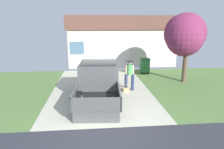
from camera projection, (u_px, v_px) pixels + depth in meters
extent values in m
cube|color=#B9B8A2|center=(101.00, 89.00, 11.46)|extent=(5.20, 9.00, 0.06)
cube|color=#494C4D|center=(99.00, 94.00, 9.92)|extent=(2.07, 5.29, 0.42)
cube|color=#494C4D|center=(99.00, 75.00, 10.24)|extent=(2.00, 2.13, 1.23)
cube|color=#1E2833|center=(99.00, 68.00, 10.15)|extent=(1.77, 1.95, 0.52)
cube|color=#494C4D|center=(100.00, 74.00, 11.80)|extent=(1.94, 1.16, 0.54)
cube|color=black|center=(97.00, 101.00, 8.38)|extent=(2.01, 2.26, 0.06)
cube|color=#494C4D|center=(75.00, 95.00, 8.30)|extent=(0.21, 2.13, 0.56)
cube|color=#494C4D|center=(119.00, 95.00, 8.35)|extent=(0.21, 2.13, 0.56)
cube|color=#494C4D|center=(96.00, 105.00, 7.32)|extent=(1.87, 0.19, 0.56)
cube|color=black|center=(80.00, 67.00, 10.83)|extent=(0.11, 0.19, 0.20)
cylinder|color=black|center=(86.00, 80.00, 11.70)|extent=(0.31, 0.82, 0.80)
cylinder|color=#9E9EA3|center=(86.00, 80.00, 11.70)|extent=(0.31, 0.46, 0.44)
cylinder|color=black|center=(114.00, 79.00, 11.75)|extent=(0.31, 0.82, 0.80)
cylinder|color=#9E9EA3|center=(114.00, 79.00, 11.75)|extent=(0.31, 0.46, 0.44)
cylinder|color=black|center=(78.00, 100.00, 8.58)|extent=(0.31, 0.82, 0.80)
cylinder|color=#9E9EA3|center=(78.00, 100.00, 8.58)|extent=(0.31, 0.46, 0.44)
cylinder|color=black|center=(117.00, 100.00, 8.62)|extent=(0.31, 0.82, 0.80)
cylinder|color=#9E9EA3|center=(117.00, 100.00, 8.62)|extent=(0.31, 0.46, 0.44)
cylinder|color=navy|center=(133.00, 82.00, 11.02)|extent=(0.16, 0.16, 0.91)
cylinder|color=navy|center=(126.00, 82.00, 10.95)|extent=(0.16, 0.16, 0.91)
cylinder|color=#4C9356|center=(130.00, 70.00, 10.81)|extent=(0.33, 0.33, 0.54)
cylinder|color=beige|center=(133.00, 70.00, 10.85)|extent=(0.09, 0.09, 0.55)
cylinder|color=beige|center=(126.00, 71.00, 10.79)|extent=(0.09, 0.09, 0.55)
sphere|color=beige|center=(130.00, 62.00, 10.72)|extent=(0.22, 0.22, 0.22)
cylinder|color=#232328|center=(130.00, 61.00, 10.70)|extent=(0.42, 0.42, 0.01)
cone|color=#232328|center=(130.00, 60.00, 10.69)|extent=(0.23, 0.23, 0.12)
cube|color=tan|center=(126.00, 90.00, 10.84)|extent=(0.31, 0.16, 0.21)
torus|color=tan|center=(126.00, 87.00, 10.80)|extent=(0.28, 0.02, 0.28)
cube|color=beige|center=(118.00, 45.00, 19.62)|extent=(8.81, 6.99, 3.04)
cube|color=brown|center=(119.00, 23.00, 19.11)|extent=(9.16, 7.27, 1.10)
cube|color=silver|center=(111.00, 55.00, 16.24)|extent=(3.02, 0.06, 2.12)
cube|color=slate|center=(77.00, 48.00, 15.84)|extent=(1.10, 0.05, 1.00)
cube|color=silver|center=(77.00, 48.00, 15.85)|extent=(1.23, 0.02, 1.12)
cylinder|color=brown|center=(185.00, 66.00, 12.50)|extent=(0.27, 0.27, 1.97)
sphere|color=#73284B|center=(184.00, 34.00, 12.03)|extent=(2.33, 2.33, 2.33)
sphere|color=#73284B|center=(185.00, 38.00, 11.71)|extent=(2.13, 2.13, 2.13)
sphere|color=#73284B|center=(186.00, 33.00, 12.11)|extent=(2.38, 2.38, 2.38)
cube|color=#286B38|center=(145.00, 66.00, 14.79)|extent=(0.58, 0.68, 0.90)
cube|color=#1C4A27|center=(145.00, 59.00, 14.67)|extent=(0.60, 0.71, 0.10)
cylinder|color=black|center=(142.00, 73.00, 14.62)|extent=(0.05, 0.18, 0.18)
cylinder|color=black|center=(148.00, 73.00, 14.66)|extent=(0.05, 0.18, 0.18)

